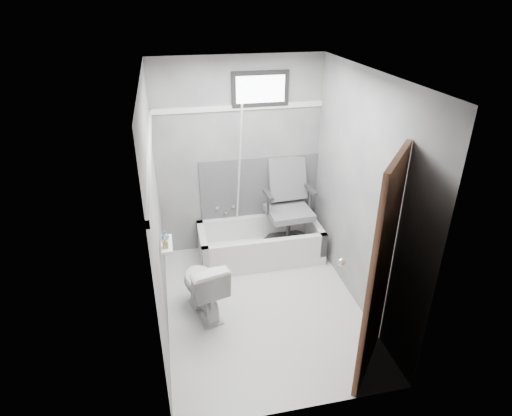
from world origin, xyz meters
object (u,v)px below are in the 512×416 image
object	(u,v)px
soap_bottle_a	(165,243)
bathtub	(260,242)
office_chair	(289,206)
toilet	(203,286)
soap_bottle_b	(165,235)
door	(430,292)

from	to	relation	value
soap_bottle_a	bathtub	bearing A→B (deg)	42.34
office_chair	toilet	world-z (taller)	office_chair
soap_bottle_a	soap_bottle_b	world-z (taller)	soap_bottle_a
bathtub	office_chair	bearing A→B (deg)	6.24
toilet	office_chair	bearing A→B (deg)	-155.93
bathtub	toilet	bearing A→B (deg)	-131.73
office_chair	toilet	size ratio (longest dim) A/B	1.60
door	soap_bottle_b	distance (m)	2.34
bathtub	soap_bottle_b	size ratio (longest dim) A/B	15.79
bathtub	toilet	distance (m)	1.20
bathtub	office_chair	distance (m)	0.58
office_chair	soap_bottle_a	xyz separation A→B (m)	(-1.49, -1.06, 0.31)
bathtub	door	bearing A→B (deg)	-70.04
bathtub	soap_bottle_b	world-z (taller)	soap_bottle_b
bathtub	soap_bottle_a	distance (m)	1.69
bathtub	toilet	size ratio (longest dim) A/B	2.24
soap_bottle_b	bathtub	bearing A→B (deg)	38.16
door	soap_bottle_b	world-z (taller)	door
bathtub	soap_bottle_a	xyz separation A→B (m)	(-1.12, -1.02, 0.76)
soap_bottle_b	toilet	bearing A→B (deg)	-2.84
office_chair	toilet	xyz separation A→B (m)	(-1.17, -0.93, -0.33)
office_chair	door	xyz separation A→B (m)	(0.43, -2.25, 0.34)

